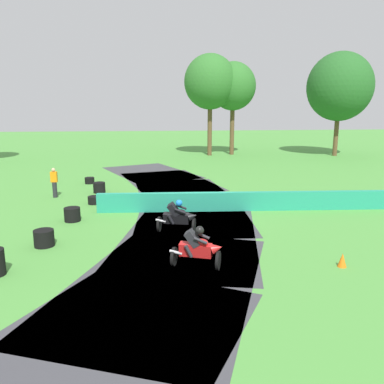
% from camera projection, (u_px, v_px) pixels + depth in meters
% --- Properties ---
extents(ground_plane, '(120.00, 120.00, 0.00)m').
position_uv_depth(ground_plane, '(193.00, 211.00, 18.80)').
color(ground_plane, '#4C933D').
extents(track_asphalt, '(10.11, 31.77, 0.01)m').
position_uv_depth(track_asphalt, '(168.00, 211.00, 18.74)').
color(track_asphalt, '#3D3D42').
rests_on(track_asphalt, ground).
extents(safety_barrier, '(19.52, 1.27, 0.90)m').
position_uv_depth(safety_barrier, '(301.00, 201.00, 18.96)').
color(safety_barrier, '#239375').
rests_on(safety_barrier, ground).
extents(motorcycle_lead_red, '(1.69, 1.11, 1.42)m').
position_uv_depth(motorcycle_lead_red, '(198.00, 248.00, 12.07)').
color(motorcycle_lead_red, black).
rests_on(motorcycle_lead_red, ground).
extents(motorcycle_chase_black, '(1.70, 1.03, 1.43)m').
position_uv_depth(motorcycle_chase_black, '(178.00, 217.00, 15.48)').
color(motorcycle_chase_black, black).
rests_on(motorcycle_chase_black, ground).
extents(tire_stack_mid_a, '(0.71, 0.71, 0.60)m').
position_uv_depth(tire_stack_mid_a, '(44.00, 238.00, 14.07)').
color(tire_stack_mid_a, black).
rests_on(tire_stack_mid_a, ground).
extents(tire_stack_mid_b, '(0.69, 0.69, 0.60)m').
position_uv_depth(tire_stack_mid_b, '(72.00, 214.00, 17.11)').
color(tire_stack_mid_b, black).
rests_on(tire_stack_mid_b, ground).
extents(tire_stack_far, '(0.62, 0.62, 0.40)m').
position_uv_depth(tire_stack_far, '(94.00, 200.00, 20.13)').
color(tire_stack_far, black).
rests_on(tire_stack_far, ground).
extents(tire_stack_extra_a, '(0.68, 0.68, 0.60)m').
position_uv_depth(tire_stack_extra_a, '(99.00, 188.00, 22.69)').
color(tire_stack_extra_a, black).
rests_on(tire_stack_extra_a, ground).
extents(tire_stack_extra_b, '(0.60, 0.60, 0.40)m').
position_uv_depth(tire_stack_extra_b, '(90.00, 180.00, 25.34)').
color(tire_stack_extra_b, black).
rests_on(tire_stack_extra_b, ground).
extents(track_marshal, '(0.34, 0.24, 1.63)m').
position_uv_depth(track_marshal, '(54.00, 183.00, 21.41)').
color(track_marshal, '#232328').
rests_on(track_marshal, ground).
extents(traffic_cone, '(0.28, 0.28, 0.44)m').
position_uv_depth(traffic_cone, '(342.00, 260.00, 12.28)').
color(traffic_cone, orange).
rests_on(traffic_cone, ground).
extents(tree_far_right, '(4.51, 4.51, 9.14)m').
position_uv_depth(tree_far_right, '(233.00, 87.00, 38.91)').
color(tree_far_right, brown).
rests_on(tree_far_right, ground).
extents(tree_mid_rise, '(5.05, 5.05, 9.80)m').
position_uv_depth(tree_mid_rise, '(210.00, 82.00, 38.14)').
color(tree_mid_rise, brown).
rests_on(tree_mid_rise, ground).
extents(tree_behind_barrier, '(6.24, 6.24, 9.96)m').
position_uv_depth(tree_behind_barrier, '(340.00, 87.00, 37.91)').
color(tree_behind_barrier, brown).
rests_on(tree_behind_barrier, ground).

